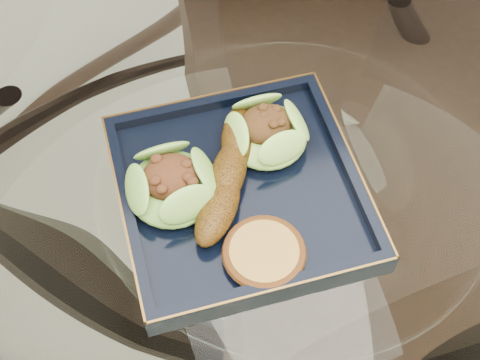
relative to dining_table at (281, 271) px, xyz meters
name	(u,v)px	position (x,y,z in m)	size (l,w,h in m)	color
dining_table	(281,271)	(0.00, 0.00, 0.00)	(1.13, 1.13, 0.77)	white
dining_chair	(339,93)	(0.23, 0.32, -0.08)	(0.43, 0.43, 0.94)	black
navy_plate	(240,194)	(-0.05, 0.03, 0.17)	(0.27, 0.27, 0.02)	black
lettuce_wrap_left	(172,186)	(-0.12, 0.05, 0.20)	(0.10, 0.10, 0.04)	#5B922A
lettuce_wrap_right	(266,133)	(0.00, 0.08, 0.20)	(0.10, 0.10, 0.03)	#679B2D
roasted_plantain	(228,173)	(-0.06, 0.05, 0.20)	(0.19, 0.04, 0.03)	#5D3709
crumb_patty	(264,253)	(-0.05, -0.06, 0.19)	(0.08, 0.08, 0.01)	#AC8339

